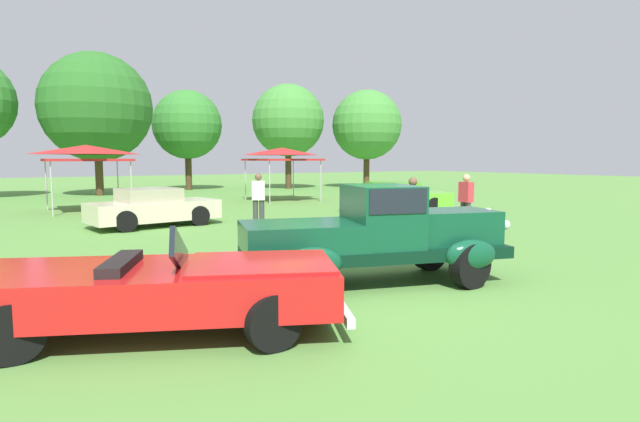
{
  "coord_description": "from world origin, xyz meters",
  "views": [
    {
      "loc": [
        -4.97,
        -6.6,
        2.15
      ],
      "look_at": [
        -0.05,
        1.34,
        1.19
      ],
      "focal_mm": 28.55,
      "sensor_mm": 36.0,
      "label": 1
    }
  ],
  "objects": [
    {
      "name": "treeline_center",
      "position": [
        5.85,
        28.08,
        4.45
      ],
      "size": [
        4.69,
        4.69,
        6.81
      ],
      "color": "#47331E",
      "rests_on": "ground_plane"
    },
    {
      "name": "spectator_between_cars",
      "position": [
        1.77,
        7.93,
        0.91
      ],
      "size": [
        0.47,
        0.4,
        1.69
      ],
      "color": "#383838",
      "rests_on": "ground_plane"
    },
    {
      "name": "treeline_mid_right",
      "position": [
        12.36,
        25.65,
        4.84
      ],
      "size": [
        5.11,
        5.11,
        7.41
      ],
      "color": "#47331E",
      "rests_on": "ground_plane"
    },
    {
      "name": "spectator_by_row",
      "position": [
        6.72,
        3.97,
        0.91
      ],
      "size": [
        0.26,
        0.41,
        1.69
      ],
      "color": "#383838",
      "rests_on": "ground_plane"
    },
    {
      "name": "canopy_tent_right_field",
      "position": [
        7.11,
        16.53,
        2.42
      ],
      "size": [
        3.17,
        3.17,
        2.71
      ],
      "color": "#B7B7BC",
      "rests_on": "ground_plane"
    },
    {
      "name": "treeline_mid_left",
      "position": [
        -0.26,
        25.48,
        5.09
      ],
      "size": [
        6.24,
        6.24,
        8.22
      ],
      "color": "#47331E",
      "rests_on": "ground_plane"
    },
    {
      "name": "neighbor_convertible",
      "position": [
        -3.32,
        -0.4,
        0.58
      ],
      "size": [
        4.79,
        3.38,
        1.4
      ],
      "color": "red",
      "rests_on": "ground_plane"
    },
    {
      "name": "show_car_cream",
      "position": [
        -1.0,
        9.88,
        0.6
      ],
      "size": [
        4.12,
        2.24,
        1.22
      ],
      "color": "beige",
      "rests_on": "ground_plane"
    },
    {
      "name": "ground_plane",
      "position": [
        0.0,
        0.0,
        0.0
      ],
      "size": [
        120.0,
        120.0,
        0.0
      ],
      "primitive_type": "plane",
      "color": "#568C3D"
    },
    {
      "name": "treeline_far_right",
      "position": [
        17.81,
        23.61,
        4.6
      ],
      "size": [
        5.08,
        5.08,
        7.16
      ],
      "color": "#47331E",
      "rests_on": "ground_plane"
    },
    {
      "name": "canopy_tent_center_field",
      "position": [
        -2.09,
        16.11,
        2.42
      ],
      "size": [
        3.16,
        3.16,
        2.71
      ],
      "color": "#B7B7BC",
      "rests_on": "ground_plane"
    },
    {
      "name": "spectator_near_truck",
      "position": [
        3.7,
        2.97,
        0.91
      ],
      "size": [
        0.46,
        0.44,
        1.69
      ],
      "color": "#283351",
      "rests_on": "ground_plane"
    },
    {
      "name": "feature_pickup_truck",
      "position": [
        0.42,
        0.24,
        0.87
      ],
      "size": [
        4.76,
        2.76,
        1.7
      ],
      "color": "black",
      "rests_on": "ground_plane"
    },
    {
      "name": "show_car_lime",
      "position": [
        8.27,
        9.01,
        0.6
      ],
      "size": [
        4.47,
        2.87,
        1.22
      ],
      "color": "#60C62D",
      "rests_on": "ground_plane"
    }
  ]
}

